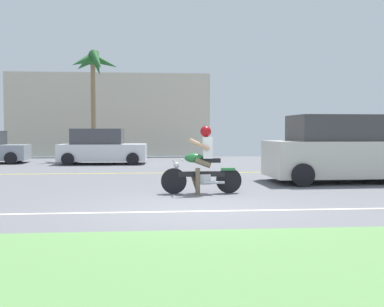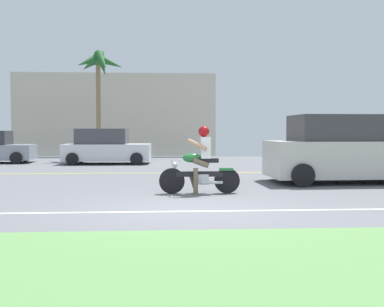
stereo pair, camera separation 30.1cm
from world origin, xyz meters
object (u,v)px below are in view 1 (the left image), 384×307
(suv_nearby, at_px, (345,150))
(parked_car_1, at_px, (102,148))
(palm_tree_1, at_px, (93,69))
(motorcyclist, at_px, (202,165))

(suv_nearby, bearing_deg, parked_car_1, 134.48)
(suv_nearby, distance_m, palm_tree_1, 14.59)
(motorcyclist, relative_size, suv_nearby, 0.42)
(parked_car_1, xyz_separation_m, palm_tree_1, (-0.69, 2.79, 4.01))
(suv_nearby, xyz_separation_m, palm_tree_1, (-8.78, 11.02, 3.80))
(motorcyclist, bearing_deg, parked_car_1, 108.92)
(suv_nearby, xyz_separation_m, parked_car_1, (-8.09, 8.23, -0.21))
(parked_car_1, bearing_deg, palm_tree_1, 103.93)
(motorcyclist, xyz_separation_m, suv_nearby, (4.53, 2.15, 0.27))
(palm_tree_1, bearing_deg, motorcyclist, -72.12)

